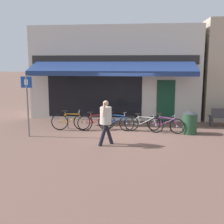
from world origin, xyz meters
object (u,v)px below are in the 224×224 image
bicycle_red (96,122)px  litter_bin (190,122)px  bicycle_silver (143,124)px  pedestrian_adult (106,118)px  bicycle_orange (71,121)px  bicycle_purple (165,124)px  bicycle_blue (116,122)px  parking_sign (27,99)px

bicycle_red → litter_bin: 4.01m
bicycle_silver → pedestrian_adult: (-1.35, -2.17, 0.64)m
bicycle_orange → bicycle_silver: bearing=-5.2°
bicycle_purple → pedestrian_adult: 3.18m
bicycle_purple → pedestrian_adult: (-2.26, -2.15, 0.63)m
bicycle_red → bicycle_blue: 0.87m
pedestrian_adult → litter_bin: 3.87m
litter_bin → bicycle_orange: bearing=179.4°
pedestrian_adult → litter_bin: size_ratio=1.69×
bicycle_red → bicycle_blue: (0.87, 0.05, -0.00)m
bicycle_blue → bicycle_purple: size_ratio=1.05×
bicycle_blue → bicycle_purple: 2.13m
pedestrian_adult → litter_bin: pedestrian_adult is taller
bicycle_red → pedestrian_adult: bearing=-93.7°
bicycle_blue → litter_bin: size_ratio=1.71×
bicycle_silver → litter_bin: (1.92, -0.16, 0.14)m
bicycle_red → bicycle_purple: size_ratio=1.02×
parking_sign → bicycle_orange: bearing=41.3°
bicycle_red → parking_sign: (-2.52, -1.41, 1.15)m
bicycle_orange → bicycle_blue: (1.98, 0.22, -0.03)m
pedestrian_adult → parking_sign: (-3.26, 0.83, 0.52)m
bicycle_blue → bicycle_silver: bearing=4.7°
parking_sign → bicycle_silver: bearing=16.2°
bicycle_purple → parking_sign: parking_sign is taller
bicycle_purple → parking_sign: size_ratio=0.64×
pedestrian_adult → bicycle_orange: bearing=-60.1°
bicycle_purple → bicycle_blue: bearing=-157.0°
bicycle_orange → pedestrian_adult: bearing=-55.3°
bicycle_blue → bicycle_orange: bearing=-163.4°
bicycle_blue → bicycle_purple: (2.13, -0.14, -0.01)m
bicycle_purple → parking_sign: bearing=-139.9°
bicycle_blue → pedestrian_adult: 2.37m
bicycle_orange → bicycle_purple: bicycle_orange is taller
bicycle_red → bicycle_silver: (2.08, -0.07, -0.01)m
bicycle_red → parking_sign: bearing=-172.6°
bicycle_orange → bicycle_red: 1.13m
bicycle_silver → pedestrian_adult: size_ratio=1.05×
bicycle_orange → bicycle_blue: bearing=-0.7°
pedestrian_adult → litter_bin: (3.27, 2.01, -0.50)m
bicycle_orange → bicycle_purple: bearing=-5.9°
bicycle_blue → parking_sign: parking_sign is taller
bicycle_red → bicycle_purple: 2.99m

